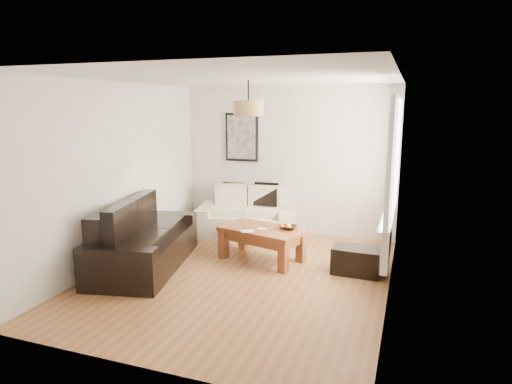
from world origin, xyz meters
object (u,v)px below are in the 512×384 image
(sofa_leather, at_px, (144,237))
(loveseat_cream, at_px, (247,213))
(coffee_table, at_px, (262,244))
(ottoman, at_px, (357,260))

(sofa_leather, bearing_deg, loveseat_cream, -36.34)
(sofa_leather, distance_m, coffee_table, 1.70)
(sofa_leather, relative_size, ottoman, 3.17)
(loveseat_cream, height_order, ottoman, loveseat_cream)
(sofa_leather, relative_size, coffee_table, 1.69)
(sofa_leather, xyz_separation_m, coffee_table, (1.48, 0.81, -0.19))
(ottoman, bearing_deg, loveseat_cream, 150.74)
(loveseat_cream, relative_size, coffee_table, 1.39)
(loveseat_cream, xyz_separation_m, coffee_table, (0.64, -1.07, -0.17))
(sofa_leather, height_order, coffee_table, sofa_leather)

